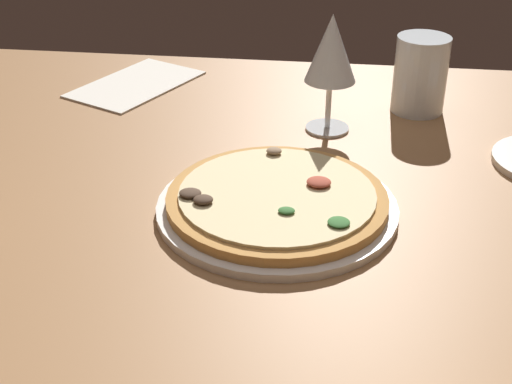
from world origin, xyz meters
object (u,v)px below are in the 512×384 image
at_px(pizza_main, 277,202).
at_px(wine_glass_far, 331,52).
at_px(paper_menu, 136,84).
at_px(water_glass, 420,79).

height_order(pizza_main, wine_glass_far, wine_glass_far).
distance_m(wine_glass_far, paper_menu, 0.37).
bearing_deg(wine_glass_far, paper_menu, -23.13).
relative_size(wine_glass_far, paper_menu, 0.78).
bearing_deg(paper_menu, wine_glass_far, -177.68).
xyz_separation_m(pizza_main, water_glass, (-0.18, -0.33, 0.04)).
height_order(pizza_main, water_glass, water_glass).
height_order(wine_glass_far, water_glass, wine_glass_far).
xyz_separation_m(pizza_main, wine_glass_far, (-0.05, -0.24, 0.10)).
xyz_separation_m(wine_glass_far, paper_menu, (0.32, -0.14, -0.11)).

